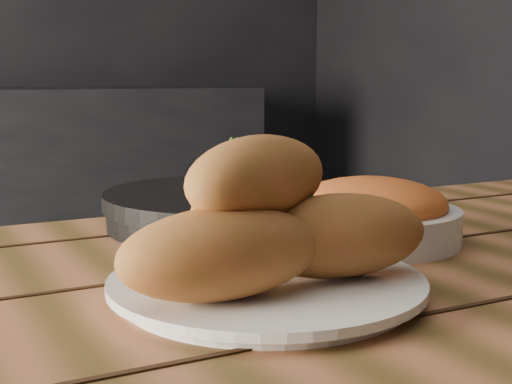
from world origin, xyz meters
The scene contains 4 objects.
plate centered at (0.45, -0.38, 0.76)m, with size 0.28×0.28×0.02m.
bread_rolls centered at (0.45, -0.38, 0.82)m, with size 0.29×0.23×0.12m.
skillet centered at (0.56, -0.09, 0.77)m, with size 0.45×0.32×0.05m.
bowl centered at (0.66, -0.25, 0.78)m, with size 0.21×0.21×0.08m.
Camera 1 is at (0.17, -0.90, 0.94)m, focal length 50.00 mm.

